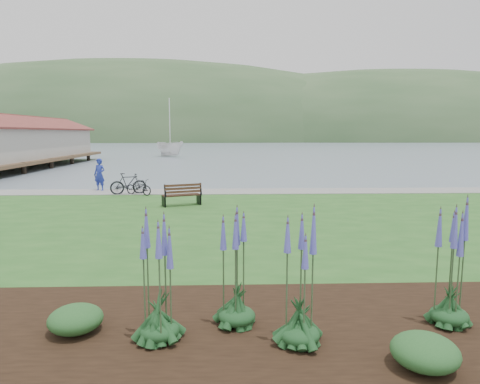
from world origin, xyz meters
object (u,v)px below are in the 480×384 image
object	(u,v)px
person	(99,172)
sailboat	(170,157)
park_bench	(182,194)
bicycle_a	(139,187)

from	to	relation	value
person	sailboat	world-z (taller)	sailboat
park_bench	person	world-z (taller)	person
person	bicycle_a	world-z (taller)	person
park_bench	sailboat	size ratio (longest dim) A/B	0.06
bicycle_a	sailboat	world-z (taller)	sailboat
person	bicycle_a	distance (m)	3.07
bicycle_a	sailboat	xyz separation A→B (m)	(-3.82, 43.15, -0.81)
park_bench	sailboat	bearing A→B (deg)	76.64
park_bench	person	bearing A→B (deg)	113.71
park_bench	sailboat	xyz separation A→B (m)	(-6.38, 46.49, -0.91)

